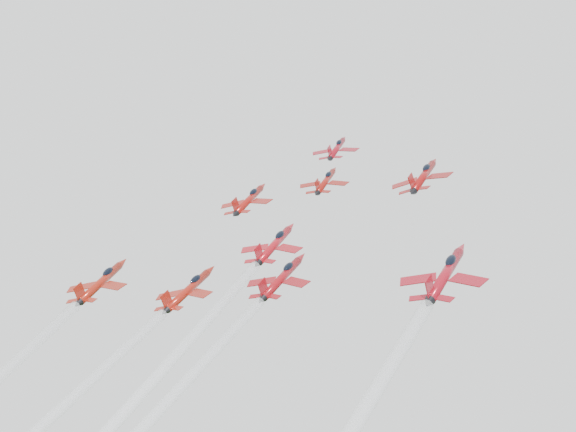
% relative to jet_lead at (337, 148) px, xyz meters
% --- Properties ---
extents(jet_lead, '(8.90, 11.16, 7.88)m').
position_rel_jet_lead_xyz_m(jet_lead, '(0.00, 0.00, 0.00)').
color(jet_lead, maroon).
extents(jet_row2_left, '(9.49, 11.90, 8.40)m').
position_rel_jet_lead_xyz_m(jet_row2_left, '(-8.44, -17.41, -11.74)').
color(jet_row2_left, maroon).
extents(jet_row2_center, '(8.48, 10.63, 7.51)m').
position_rel_jet_lead_xyz_m(jet_row2_center, '(3.68, -13.38, -9.03)').
color(jet_row2_center, maroon).
extents(jet_row2_right, '(9.99, 12.52, 8.85)m').
position_rel_jet_lead_xyz_m(jet_row2_right, '(20.79, -15.14, -10.21)').
color(jet_row2_right, maroon).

